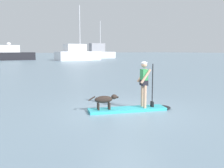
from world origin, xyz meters
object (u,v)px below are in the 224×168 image
dog (105,100)px  moored_boat_outer (98,53)px  moored_boat_center (77,54)px  paddleboard (133,109)px  person_paddler (144,81)px  moored_boat_starboard (12,54)px

dog → moored_boat_outer: moored_boat_outer is taller
moored_boat_center → moored_boat_outer: size_ratio=1.15×
paddleboard → moored_boat_outer: 63.53m
moored_boat_outer → moored_boat_center: bearing=-139.1°
dog → moored_boat_outer: (33.53, 54.16, 1.10)m
person_paddler → moored_boat_starboard: 53.91m
person_paddler → moored_boat_center: moored_boat_center is taller
moored_boat_starboard → moored_boat_outer: size_ratio=0.93×
person_paddler → moored_boat_outer: (32.12, 54.71, 0.46)m
dog → moored_boat_starboard: bearing=79.9°
moored_boat_center → moored_boat_outer: moored_boat_center is taller
paddleboard → moored_boat_outer: bearing=59.2°
person_paddler → paddleboard: bearing=158.9°
paddleboard → moored_boat_center: bearing=65.2°
moored_boat_center → dog: bearing=-116.1°
moored_boat_center → moored_boat_starboard: bearing=142.8°
dog → moored_boat_center: (21.39, 43.64, 0.94)m
paddleboard → moored_boat_center: (20.38, 44.03, 1.36)m
dog → moored_boat_outer: bearing=58.2°
dog → moored_boat_starboard: (9.35, 52.78, 0.83)m
person_paddler → dog: (-1.41, 0.54, -0.64)m
dog → moored_boat_starboard: size_ratio=0.11×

